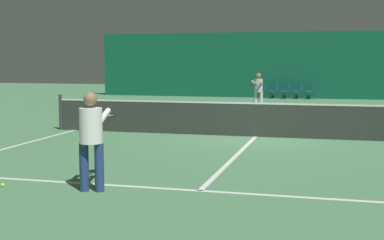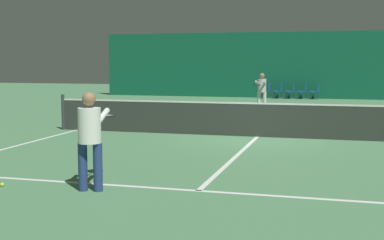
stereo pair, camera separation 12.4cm
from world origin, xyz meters
name	(u,v)px [view 1 (the left image)]	position (x,y,z in m)	size (l,w,h in m)	color
ground_plane	(256,137)	(0.00, 0.00, 0.00)	(60.00, 60.00, 0.00)	#4C7F56
backdrop_curtain	(296,65)	(0.00, 15.82, 1.85)	(23.00, 0.12, 3.70)	#0F5138
court_line_baseline_far	(290,104)	(0.00, 11.90, 0.00)	(11.00, 0.10, 0.00)	white
court_line_service_far	(278,114)	(0.00, 6.40, 0.00)	(8.25, 0.10, 0.00)	white
court_line_service_near	(200,191)	(0.00, -6.40, 0.00)	(8.25, 0.10, 0.00)	white
court_line_sideline_left	(75,130)	(-5.50, 0.00, 0.00)	(0.10, 23.80, 0.00)	white
court_line_centre	(256,137)	(0.00, 0.00, 0.00)	(0.10, 12.80, 0.00)	white
tennis_net	(256,118)	(0.00, 0.00, 0.51)	(12.00, 0.10, 1.07)	#2D332D
player_near	(92,134)	(-1.68, -6.82, 0.93)	(0.54, 1.35, 1.59)	navy
player_far	(258,89)	(-1.02, 7.99, 0.92)	(0.44, 1.33, 1.57)	beige
courtside_chair_0	(263,90)	(-1.72, 15.27, 0.49)	(0.44, 0.44, 0.84)	#2D2D2D
courtside_chair_1	(275,90)	(-1.06, 15.27, 0.49)	(0.44, 0.44, 0.84)	#2D2D2D
courtside_chair_2	(287,90)	(-0.40, 15.27, 0.49)	(0.44, 0.44, 0.84)	#2D2D2D
courtside_chair_3	(299,90)	(0.25, 15.27, 0.49)	(0.44, 0.44, 0.84)	#2D2D2D
courtside_chair_4	(312,90)	(0.91, 15.27, 0.49)	(0.44, 0.44, 0.84)	#2D2D2D
tennis_ball	(3,185)	(-3.23, -6.99, 0.03)	(0.07, 0.07, 0.07)	#D1DB33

